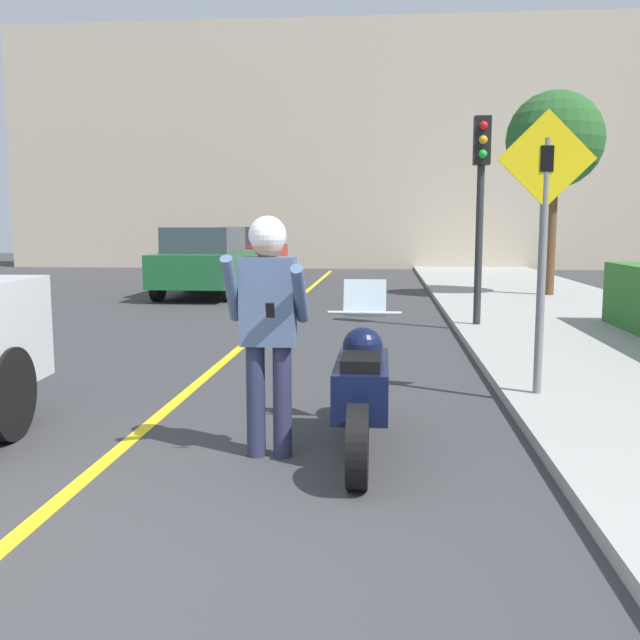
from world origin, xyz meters
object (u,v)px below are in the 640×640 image
(person_biker, at_px, (268,310))
(crossing_sign, at_px, (544,226))
(parked_car_green, at_px, (206,261))
(parked_car_red, at_px, (251,252))
(street_tree, at_px, (555,141))
(motorcycle, at_px, (362,387))
(traffic_light, at_px, (481,180))

(person_biker, distance_m, crossing_sign, 3.02)
(person_biker, relative_size, parked_car_green, 0.43)
(parked_car_red, bearing_deg, crossing_sign, -70.11)
(crossing_sign, distance_m, street_tree, 10.65)
(person_biker, relative_size, parked_car_red, 0.43)
(motorcycle, bearing_deg, street_tree, 71.09)
(motorcycle, bearing_deg, traffic_light, 75.26)
(street_tree, relative_size, parked_car_red, 1.11)
(motorcycle, distance_m, person_biker, 0.96)
(street_tree, xyz_separation_m, parked_car_green, (-8.21, 0.02, -2.78))
(crossing_sign, bearing_deg, street_tree, 76.92)
(street_tree, bearing_deg, traffic_light, -113.70)
(motorcycle, height_order, person_biker, person_biker)
(person_biker, distance_m, parked_car_red, 18.18)
(person_biker, bearing_deg, parked_car_red, 100.99)
(person_biker, bearing_deg, crossing_sign, 37.71)
(parked_car_green, bearing_deg, traffic_light, -42.17)
(parked_car_green, xyz_separation_m, parked_car_red, (0.04, 5.82, 0.00))
(person_biker, height_order, traffic_light, traffic_light)
(motorcycle, distance_m, parked_car_green, 12.50)
(crossing_sign, distance_m, parked_car_red, 17.08)
(parked_car_red, bearing_deg, person_biker, -79.01)
(street_tree, bearing_deg, parked_car_green, 179.87)
(traffic_light, distance_m, parked_car_red, 12.68)
(motorcycle, relative_size, street_tree, 0.48)
(person_biker, bearing_deg, parked_car_green, 106.24)
(motorcycle, distance_m, traffic_light, 6.94)
(parked_car_green, bearing_deg, person_biker, -73.76)
(person_biker, relative_size, traffic_light, 0.54)
(person_biker, xyz_separation_m, parked_car_red, (-3.47, 17.85, -0.25))
(street_tree, height_order, parked_car_red, street_tree)
(motorcycle, xyz_separation_m, crossing_sign, (1.65, 1.55, 1.23))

